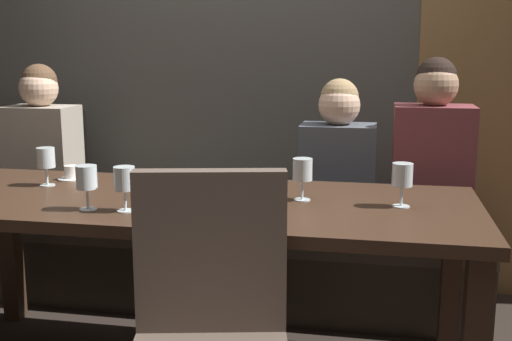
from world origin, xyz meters
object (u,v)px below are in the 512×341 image
at_px(dining_table, 193,220).
at_px(banquette_bench, 234,264).
at_px(dessert_plate, 225,189).
at_px(fork_on_table, 190,191).
at_px(chair_near_side, 210,326).
at_px(wine_glass_far_right, 46,160).
at_px(wine_glass_near_left, 124,180).
at_px(wine_glass_far_left, 87,180).
at_px(wine_glass_near_right, 302,172).
at_px(diner_far_end, 432,152).
at_px(wine_glass_center_back, 402,176).
at_px(diner_redhead, 42,143).
at_px(diner_bearded, 338,158).
at_px(espresso_cup, 71,174).

bearing_deg(dining_table, banquette_bench, 90.00).
xyz_separation_m(dessert_plate, fork_on_table, (-0.14, -0.02, -0.01)).
height_order(chair_near_side, wine_glass_far_right, chair_near_side).
height_order(wine_glass_near_left, wine_glass_far_left, same).
distance_m(wine_glass_near_left, wine_glass_far_left, 0.14).
bearing_deg(wine_glass_near_right, chair_near_side, -101.85).
height_order(wine_glass_near_left, wine_glass_far_right, same).
bearing_deg(banquette_bench, wine_glass_far_left, -109.00).
xyz_separation_m(diner_far_end, wine_glass_far_right, (-1.63, -0.57, 0.01)).
height_order(banquette_bench, wine_glass_near_left, wine_glass_near_left).
height_order(wine_glass_center_back, dessert_plate, wine_glass_center_back).
height_order(chair_near_side, diner_redhead, diner_redhead).
xyz_separation_m(chair_near_side, diner_bearded, (0.26, 1.45, 0.23)).
height_order(dining_table, chair_near_side, chair_near_side).
height_order(dining_table, wine_glass_center_back, wine_glass_center_back).
xyz_separation_m(wine_glass_center_back, wine_glass_near_left, (-0.98, -0.26, 0.00)).
bearing_deg(espresso_cup, fork_on_table, -11.77).
relative_size(banquette_bench, wine_glass_center_back, 15.24).
bearing_deg(espresso_cup, banquette_bench, 35.93).
bearing_deg(diner_redhead, dining_table, -34.85).
bearing_deg(wine_glass_far_left, dining_table, 36.54).
bearing_deg(banquette_bench, wine_glass_near_right, -56.72).
bearing_deg(diner_redhead, wine_glass_far_right, -59.37).
distance_m(diner_bearded, wine_glass_center_back, 0.76).
distance_m(wine_glass_center_back, wine_glass_near_right, 0.37).
relative_size(dining_table, wine_glass_near_right, 13.41).
height_order(espresso_cup, fork_on_table, espresso_cup).
bearing_deg(wine_glass_center_back, dining_table, -178.31).
distance_m(diner_far_end, wine_glass_near_right, 0.82).
distance_m(banquette_bench, fork_on_table, 0.78).
distance_m(dining_table, wine_glass_center_back, 0.82).
height_order(banquette_bench, diner_far_end, diner_far_end).
xyz_separation_m(espresso_cup, dessert_plate, (0.73, -0.11, -0.01)).
distance_m(diner_bearded, wine_glass_near_left, 1.19).
height_order(wine_glass_near_left, fork_on_table, wine_glass_near_left).
height_order(diner_redhead, wine_glass_near_right, diner_redhead).
bearing_deg(dessert_plate, dining_table, -126.01).
height_order(wine_glass_far_right, wine_glass_far_left, same).
xyz_separation_m(dining_table, espresso_cup, (-0.63, 0.24, 0.11)).
relative_size(diner_redhead, diner_bearded, 1.08).
xyz_separation_m(diner_bearded, wine_glass_near_left, (-0.70, -0.96, 0.06)).
distance_m(chair_near_side, diner_far_end, 1.59).
bearing_deg(chair_near_side, wine_glass_far_left, 140.44).
bearing_deg(wine_glass_far_right, diner_far_end, 19.27).
bearing_deg(wine_glass_near_right, espresso_cup, 169.99).
height_order(wine_glass_near_left, wine_glass_near_right, same).
xyz_separation_m(chair_near_side, diner_far_end, (0.69, 1.40, 0.28)).
relative_size(dining_table, chair_near_side, 2.24).
height_order(diner_bearded, wine_glass_far_left, diner_bearded).
height_order(diner_far_end, wine_glass_center_back, diner_far_end).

